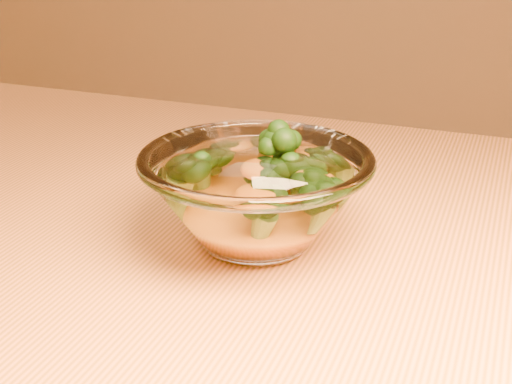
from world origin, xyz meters
TOP-DOWN VIEW (x-y plane):
  - table at (0.00, 0.00)m, footprint 1.20×0.80m
  - glass_bowl at (0.05, 0.02)m, footprint 0.20×0.20m
  - cheese_sauce at (0.05, 0.02)m, footprint 0.10×0.10m
  - broccoli_heap at (0.06, 0.03)m, footprint 0.14×0.13m

SIDE VIEW (x-z plane):
  - table at x=0.00m, z-range 0.28..1.03m
  - cheese_sauce at x=0.05m, z-range 0.76..0.79m
  - glass_bowl at x=0.05m, z-range 0.75..0.84m
  - broccoli_heap at x=0.06m, z-range 0.77..0.85m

